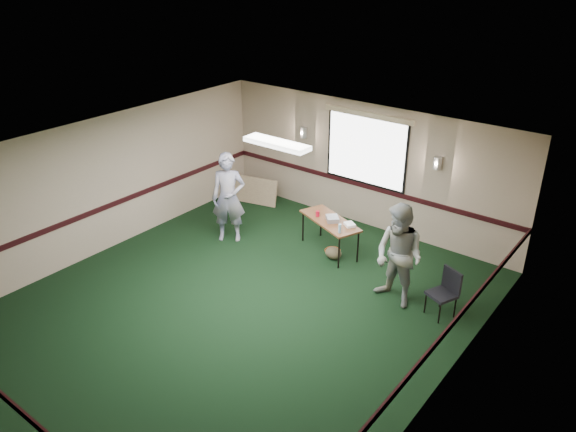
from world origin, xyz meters
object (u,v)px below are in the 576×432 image
Objects in this scene: person_right at (399,256)px; person_left at (228,198)px; projector at (332,219)px; folding_table at (330,222)px; conference_chair at (446,289)px.

person_left is at bearing -166.66° from person_right.
person_right reaches higher than projector.
person_left is (-1.94, -0.83, 0.30)m from folding_table.
conference_chair is at bearing 9.07° from folding_table.
folding_table is 0.82× the size of person_right.
folding_table is at bearing 170.10° from person_right.
person_left reaches higher than conference_chair.
conference_chair is 4.67m from person_left.
conference_chair is (2.71, -0.60, -0.17)m from folding_table.
projector is 0.33× the size of conference_chair.
person_left is (-1.99, -0.83, 0.20)m from projector.
projector is at bearing 15.95° from folding_table.
projector is 2.02m from person_right.
person_left reaches higher than folding_table.
conference_chair is (2.65, -0.60, -0.26)m from projector.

